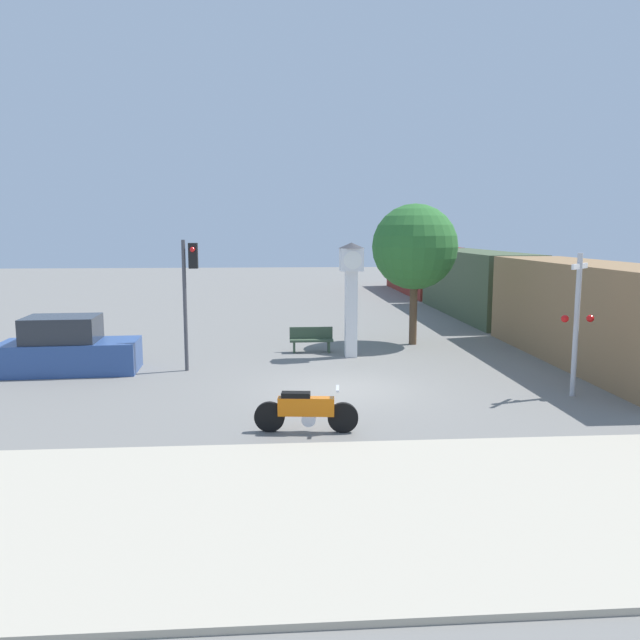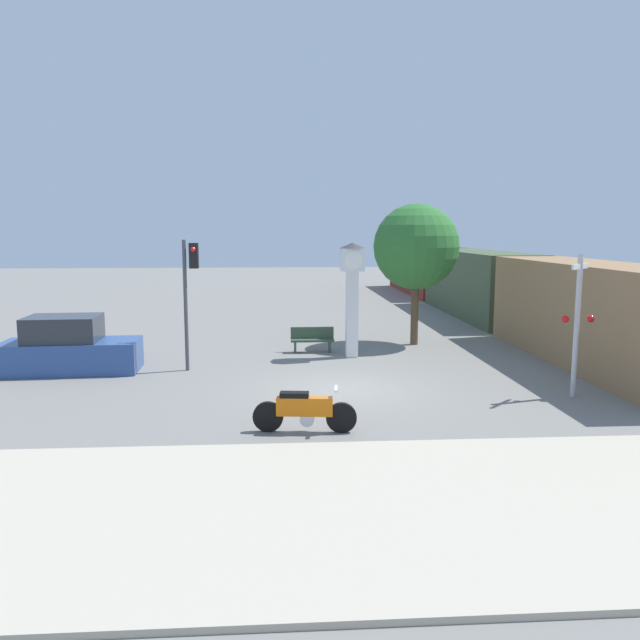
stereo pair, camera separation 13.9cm
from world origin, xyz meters
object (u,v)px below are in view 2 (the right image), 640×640
at_px(railroad_crossing_signal, 577,319).
at_px(parked_car, 69,349).
at_px(street_tree, 416,247).
at_px(clock_tower, 352,282).
at_px(motorcycle, 304,411).
at_px(freight_train, 478,283).
at_px(bench, 312,339).
at_px(traffic_light, 190,281).

height_order(railroad_crossing_signal, parked_car, railroad_crossing_signal).
bearing_deg(street_tree, clock_tower, -140.38).
bearing_deg(motorcycle, street_tree, 71.96).
bearing_deg(motorcycle, clock_tower, 82.53).
bearing_deg(freight_train, street_tree, -122.22).
relative_size(motorcycle, freight_train, 0.06).
height_order(freight_train, bench, freight_train).
distance_m(traffic_light, bench, 5.47).
relative_size(traffic_light, bench, 2.61).
relative_size(street_tree, bench, 3.44).
bearing_deg(bench, clock_tower, -35.98).
distance_m(railroad_crossing_signal, bench, 9.66).
xyz_separation_m(clock_tower, bench, (-1.35, 0.98, -2.20)).
bearing_deg(freight_train, clock_tower, -127.06).
relative_size(traffic_light, railroad_crossing_signal, 1.08).
distance_m(clock_tower, traffic_light, 5.70).
bearing_deg(railroad_crossing_signal, street_tree, 108.02).
bearing_deg(traffic_light, street_tree, 26.71).
bearing_deg(railroad_crossing_signal, motorcycle, -161.07).
height_order(clock_tower, railroad_crossing_signal, clock_tower).
xyz_separation_m(motorcycle, freight_train, (10.01, 18.85, 1.21)).
xyz_separation_m(freight_train, traffic_light, (-13.36, -12.37, 1.18)).
distance_m(freight_train, railroad_crossing_signal, 16.52).
bearing_deg(traffic_light, motorcycle, -62.65).
height_order(motorcycle, street_tree, street_tree).
distance_m(street_tree, bench, 5.45).
distance_m(motorcycle, clock_tower, 8.82).
relative_size(motorcycle, railroad_crossing_signal, 0.60).
xyz_separation_m(railroad_crossing_signal, parked_car, (-14.62, 3.97, -1.37)).
xyz_separation_m(clock_tower, railroad_crossing_signal, (5.37, -5.76, -0.57)).
height_order(railroad_crossing_signal, bench, railroad_crossing_signal).
bearing_deg(motorcycle, bench, 92.11).
height_order(clock_tower, traffic_light, traffic_light).
relative_size(railroad_crossing_signal, parked_car, 0.91).
bearing_deg(clock_tower, street_tree, 39.62).
xyz_separation_m(motorcycle, clock_tower, (2.04, 8.30, 2.19)).
bearing_deg(clock_tower, motorcycle, -103.82).
bearing_deg(motorcycle, freight_train, 68.39).
xyz_separation_m(traffic_light, bench, (4.04, 2.80, -2.39)).
height_order(street_tree, parked_car, street_tree).
relative_size(railroad_crossing_signal, bench, 2.43).
height_order(motorcycle, freight_train, freight_train).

